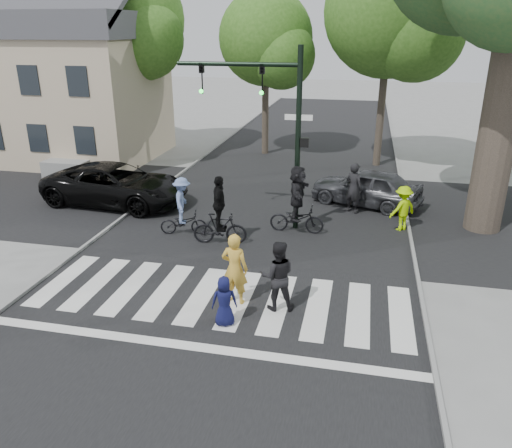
{
  "coord_description": "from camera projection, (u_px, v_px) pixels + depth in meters",
  "views": [
    {
      "loc": [
        3.3,
        -9.82,
        6.46
      ],
      "look_at": [
        0.5,
        3.0,
        1.3
      ],
      "focal_mm": 35.0,
      "sensor_mm": 36.0,
      "label": 1
    }
  ],
  "objects": [
    {
      "name": "bg_tree_2",
      "position": [
        270.0,
        42.0,
        25.28
      ],
      "size": [
        5.04,
        4.8,
        8.4
      ],
      "color": "brown",
      "rests_on": "ground"
    },
    {
      "name": "bg_tree_1",
      "position": [
        131.0,
        24.0,
        25.31
      ],
      "size": [
        6.09,
        5.8,
        9.8
      ],
      "color": "brown",
      "rests_on": "ground"
    },
    {
      "name": "bystander_dark",
      "position": [
        354.0,
        188.0,
        18.41
      ],
      "size": [
        0.83,
        0.77,
        1.91
      ],
      "primitive_type": "imported",
      "rotation": [
        0.0,
        0.0,
        2.54
      ],
      "color": "black",
      "rests_on": "ground"
    },
    {
      "name": "cyclist_mid",
      "position": [
        220.0,
        217.0,
        15.73
      ],
      "size": [
        1.77,
        1.09,
        2.24
      ],
      "color": "black",
      "rests_on": "ground"
    },
    {
      "name": "traffic_signal",
      "position": [
        273.0,
        113.0,
        16.08
      ],
      "size": [
        4.45,
        0.29,
        6.0
      ],
      "color": "black",
      "rests_on": "ground"
    },
    {
      "name": "car_grey",
      "position": [
        366.0,
        187.0,
        19.31
      ],
      "size": [
        4.54,
        2.95,
        1.44
      ],
      "primitive_type": "imported",
      "rotation": [
        0.0,
        0.0,
        -1.89
      ],
      "color": "#3B3C40",
      "rests_on": "ground"
    },
    {
      "name": "cyclist_left",
      "position": [
        183.0,
        210.0,
        16.49
      ],
      "size": [
        1.63,
        1.11,
        1.96
      ],
      "color": "black",
      "rests_on": "ground"
    },
    {
      "name": "curb_right",
      "position": [
        413.0,
        250.0,
        15.47
      ],
      "size": [
        0.1,
        70.0,
        0.1
      ],
      "primitive_type": "cube",
      "color": "gray",
      "rests_on": "ground"
    },
    {
      "name": "cyclist_right",
      "position": [
        297.0,
        203.0,
        16.59
      ],
      "size": [
        1.83,
        1.71,
        2.31
      ],
      "color": "black",
      "rests_on": "ground"
    },
    {
      "name": "bystander_hivis",
      "position": [
        403.0,
        208.0,
        16.86
      ],
      "size": [
        1.15,
        1.09,
        1.56
      ],
      "primitive_type": "imported",
      "rotation": [
        0.0,
        0.0,
        3.83
      ],
      "color": "#A8E503",
      "rests_on": "ground"
    },
    {
      "name": "house",
      "position": [
        73.0,
        84.0,
        25.54
      ],
      "size": [
        8.4,
        8.1,
        8.82
      ],
      "color": "#C0AC8E",
      "rests_on": "ground"
    },
    {
      "name": "bg_tree_0",
      "position": [
        50.0,
        34.0,
        26.97
      ],
      "size": [
        5.46,
        5.2,
        8.97
      ],
      "color": "brown",
      "rests_on": "ground"
    },
    {
      "name": "curb_left",
      "position": [
        114.0,
        224.0,
        17.47
      ],
      "size": [
        0.1,
        70.0,
        0.1
      ],
      "primitive_type": "cube",
      "color": "gray",
      "rests_on": "ground"
    },
    {
      "name": "ground",
      "position": [
        209.0,
        318.0,
        11.95
      ],
      "size": [
        120.0,
        120.0,
        0.0
      ],
      "primitive_type": "plane",
      "color": "gray",
      "rests_on": "ground"
    },
    {
      "name": "pedestrian_adult",
      "position": [
        277.0,
        276.0,
        12.03
      ],
      "size": [
        1.0,
        0.85,
        1.79
      ],
      "primitive_type": "imported",
      "rotation": [
        0.0,
        0.0,
        3.37
      ],
      "color": "black",
      "rests_on": "ground"
    },
    {
      "name": "car_suv",
      "position": [
        116.0,
        185.0,
        19.41
      ],
      "size": [
        5.84,
        3.07,
        1.57
      ],
      "primitive_type": "imported",
      "rotation": [
        0.0,
        0.0,
        1.49
      ],
      "color": "black",
      "rests_on": "ground"
    },
    {
      "name": "pedestrian_woman",
      "position": [
        235.0,
        269.0,
        12.3
      ],
      "size": [
        0.72,
        0.51,
        1.86
      ],
      "primitive_type": "imported",
      "rotation": [
        0.0,
        0.0,
        3.04
      ],
      "color": "gold",
      "rests_on": "ground"
    },
    {
      "name": "pedestrian_child",
      "position": [
        224.0,
        301.0,
        11.46
      ],
      "size": [
        0.69,
        0.55,
        1.23
      ],
      "primitive_type": "imported",
      "rotation": [
        0.0,
        0.0,
        3.45
      ],
      "color": "#10133F",
      "rests_on": "ground"
    },
    {
      "name": "crosswalk",
      "position": [
        217.0,
        303.0,
        12.54
      ],
      "size": [
        10.0,
        3.85,
        0.01
      ],
      "color": "silver",
      "rests_on": "ground"
    },
    {
      "name": "road_stem",
      "position": [
        254.0,
        238.0,
        16.49
      ],
      "size": [
        10.0,
        70.0,
        0.01
      ],
      "primitive_type": "cube",
      "color": "black",
      "rests_on": "ground"
    },
    {
      "name": "road_cross",
      "position": [
        271.0,
        208.0,
        19.22
      ],
      "size": [
        70.0,
        10.0,
        0.01
      ],
      "primitive_type": "cube",
      "color": "black",
      "rests_on": "ground"
    },
    {
      "name": "bg_tree_3",
      "position": [
        397.0,
        17.0,
        22.43
      ],
      "size": [
        6.3,
        6.0,
        10.2
      ],
      "color": "brown",
      "rests_on": "ground"
    }
  ]
}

